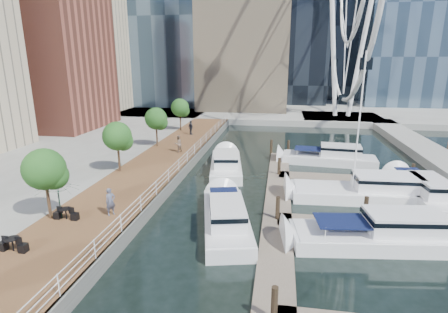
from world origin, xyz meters
The scene contains 13 objects.
ground centered at (0.00, 0.00, 0.00)m, with size 520.00×520.00×0.00m, color black.
boardwalk centered at (-9.00, 15.00, 0.50)m, with size 6.00×60.00×1.00m, color brown.
seawall centered at (-6.00, 15.00, 0.50)m, with size 0.25×60.00×1.00m, color #595954.
land_far centered at (0.00, 102.00, 0.50)m, with size 200.00×114.00×1.00m, color gray.
pier centered at (14.00, 52.00, 0.50)m, with size 14.00×12.00×1.00m, color gray.
railing centered at (-6.10, 15.00, 1.52)m, with size 0.10×60.00×1.05m, color white, non-canonical shape.
floating_docks centered at (7.97, 9.98, 0.49)m, with size 16.00×34.00×2.60m.
street_trees centered at (-11.40, 14.00, 4.29)m, with size 2.60×42.60×4.60m.
yacht_foreground centered at (9.21, 5.65, 0.00)m, with size 3.14×11.71×2.15m, color white, non-canonical shape.
pedestrian_near centered at (-7.78, 5.09, 1.92)m, with size 0.67×0.44×1.83m, color #4B4F64.
pedestrian_mid centered at (-8.13, 21.72, 1.94)m, with size 0.91×0.71×1.88m, color #896E5E.
pedestrian_far centered at (-9.13, 31.22, 1.97)m, with size 1.14×0.48×1.95m, color #32353F.
moored_yachts centered at (8.29, 13.05, 0.00)m, with size 21.30×35.74×11.50m.
Camera 1 is at (2.92, -14.57, 10.75)m, focal length 28.00 mm.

